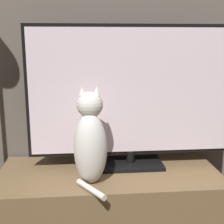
% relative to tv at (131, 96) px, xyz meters
% --- Properties ---
extents(wall_back, '(4.80, 0.05, 2.60)m').
position_rel_tv_xyz_m(wall_back, '(-0.13, 0.24, 0.46)').
color(wall_back, '#60564C').
rests_on(wall_back, ground_plane).
extents(tv_stand, '(1.18, 0.53, 0.44)m').
position_rel_tv_xyz_m(tv_stand, '(-0.13, -0.07, -0.62)').
color(tv_stand, brown).
rests_on(tv_stand, ground_plane).
extents(tv, '(1.12, 0.21, 0.78)m').
position_rel_tv_xyz_m(tv, '(0.00, 0.00, 0.00)').
color(tv, black).
rests_on(tv, tv_stand).
extents(cat, '(0.17, 0.30, 0.48)m').
position_rel_tv_xyz_m(cat, '(-0.23, -0.20, -0.19)').
color(cat, silver).
rests_on(cat, tv_stand).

